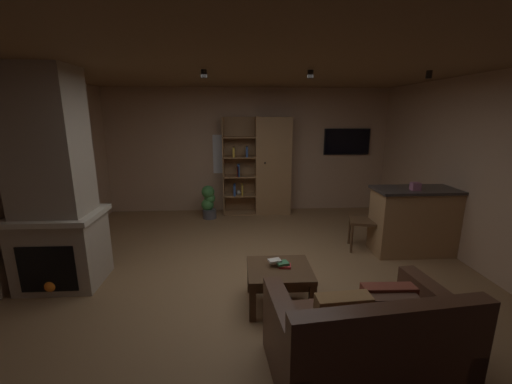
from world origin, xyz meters
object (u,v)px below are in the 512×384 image
(stone_fireplace, at_px, (53,193))
(leather_couch, at_px, (365,343))
(table_book_2, at_px, (275,260))
(dining_chair, at_px, (370,217))
(table_book_0, at_px, (285,266))
(bookshelf_cabinet, at_px, (268,167))
(table_book_1, at_px, (283,263))
(coffee_table, at_px, (279,275))
(kitchen_bar_counter, at_px, (421,221))
(wall_mounted_tv, at_px, (347,142))
(tissue_box, at_px, (415,186))
(potted_floor_plant, at_px, (209,202))

(stone_fireplace, xyz_separation_m, leather_couch, (3.14, -1.66, -0.86))
(table_book_2, distance_m, dining_chair, 2.10)
(table_book_0, bearing_deg, dining_chair, 42.72)
(bookshelf_cabinet, height_order, dining_chair, bookshelf_cabinet)
(table_book_1, bearing_deg, stone_fireplace, 167.51)
(coffee_table, height_order, table_book_0, table_book_0)
(bookshelf_cabinet, bearing_deg, kitchen_bar_counter, -45.84)
(wall_mounted_tv, bearing_deg, table_book_1, -117.29)
(stone_fireplace, bearing_deg, dining_chair, 10.75)
(stone_fireplace, bearing_deg, table_book_1, -12.49)
(stone_fireplace, bearing_deg, table_book_2, -12.35)
(leather_couch, distance_m, table_book_0, 1.17)
(bookshelf_cabinet, xyz_separation_m, table_book_0, (-0.14, -3.40, -0.54))
(bookshelf_cabinet, xyz_separation_m, dining_chair, (1.37, -2.02, -0.46))
(bookshelf_cabinet, relative_size, dining_chair, 2.17)
(coffee_table, relative_size, table_book_1, 5.65)
(table_book_1, bearing_deg, dining_chair, 41.98)
(bookshelf_cabinet, xyz_separation_m, table_book_2, (-0.24, -3.36, -0.49))
(tissue_box, bearing_deg, kitchen_bar_counter, 24.52)
(coffee_table, bearing_deg, table_book_2, 129.44)
(wall_mounted_tv, bearing_deg, dining_chair, -98.47)
(bookshelf_cabinet, relative_size, table_book_2, 15.02)
(stone_fireplace, distance_m, coffee_table, 2.79)
(dining_chair, bearing_deg, stone_fireplace, -169.25)
(tissue_box, relative_size, table_book_0, 0.93)
(leather_couch, distance_m, wall_mounted_tv, 5.00)
(stone_fireplace, height_order, table_book_1, stone_fireplace)
(tissue_box, distance_m, potted_floor_plant, 3.74)
(table_book_1, xyz_separation_m, dining_chair, (1.53, 1.37, 0.05))
(tissue_box, bearing_deg, dining_chair, 155.06)
(coffee_table, xyz_separation_m, table_book_0, (0.06, 0.02, 0.10))
(stone_fireplace, distance_m, wall_mounted_tv, 5.42)
(bookshelf_cabinet, relative_size, table_book_1, 16.35)
(stone_fireplace, distance_m, table_book_1, 2.78)
(tissue_box, bearing_deg, wall_mounted_tv, 94.43)
(kitchen_bar_counter, distance_m, dining_chair, 0.75)
(tissue_box, xyz_separation_m, table_book_2, (-2.13, -1.10, -0.56))
(table_book_1, xyz_separation_m, wall_mounted_tv, (1.86, 3.60, 1.00))
(coffee_table, bearing_deg, kitchen_bar_counter, 28.72)
(table_book_2, height_order, dining_chair, dining_chair)
(kitchen_bar_counter, relative_size, table_book_1, 12.00)
(coffee_table, xyz_separation_m, potted_floor_plant, (-1.03, 3.12, -0.01))
(table_book_0, bearing_deg, potted_floor_plant, 109.37)
(bookshelf_cabinet, height_order, potted_floor_plant, bookshelf_cabinet)
(stone_fireplace, xyz_separation_m, bookshelf_cabinet, (2.79, 2.81, -0.17))
(tissue_box, xyz_separation_m, wall_mounted_tv, (-0.19, 2.47, 0.43))
(table_book_0, height_order, potted_floor_plant, potted_floor_plant)
(kitchen_bar_counter, xyz_separation_m, coffee_table, (-2.30, -1.26, -0.15))
(bookshelf_cabinet, distance_m, tissue_box, 2.95)
(leather_couch, bearing_deg, potted_floor_plant, 110.72)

